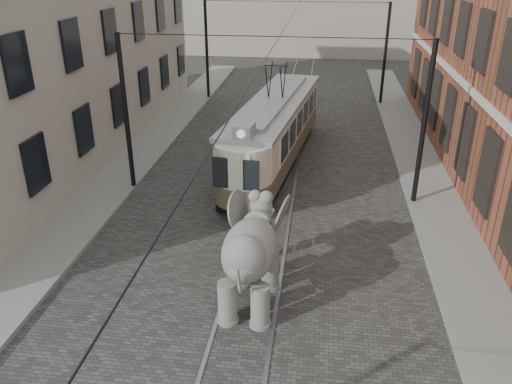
# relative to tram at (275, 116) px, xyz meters

# --- Properties ---
(ground) EXTENTS (120.00, 120.00, 0.00)m
(ground) POSITION_rel_tram_xyz_m (0.33, -9.53, -2.16)
(ground) COLOR #413F3C
(tram_rails) EXTENTS (1.54, 80.00, 0.02)m
(tram_rails) POSITION_rel_tram_xyz_m (0.33, -9.53, -2.15)
(tram_rails) COLOR slate
(tram_rails) RESTS_ON ground
(sidewalk_right) EXTENTS (2.00, 60.00, 0.15)m
(sidewalk_right) POSITION_rel_tram_xyz_m (6.33, -9.53, -2.09)
(sidewalk_right) COLOR slate
(sidewalk_right) RESTS_ON ground
(sidewalk_left) EXTENTS (2.00, 60.00, 0.15)m
(sidewalk_left) POSITION_rel_tram_xyz_m (-6.17, -9.53, -2.09)
(sidewalk_left) COLOR slate
(sidewalk_left) RESTS_ON ground
(stucco_building) EXTENTS (7.00, 24.00, 10.00)m
(stucco_building) POSITION_rel_tram_xyz_m (-10.67, 0.47, 2.84)
(stucco_building) COLOR gray
(stucco_building) RESTS_ON ground
(catenary) EXTENTS (11.00, 30.20, 6.00)m
(catenary) POSITION_rel_tram_xyz_m (0.13, -4.53, 0.84)
(catenary) COLOR black
(catenary) RESTS_ON ground
(tram) EXTENTS (3.60, 11.09, 4.32)m
(tram) POSITION_rel_tram_xyz_m (0.00, 0.00, 0.00)
(tram) COLOR beige
(tram) RESTS_ON ground
(elephant) EXTENTS (2.53, 4.34, 2.59)m
(elephant) POSITION_rel_tram_xyz_m (0.34, -10.26, -0.86)
(elephant) COLOR #5D5B56
(elephant) RESTS_ON ground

